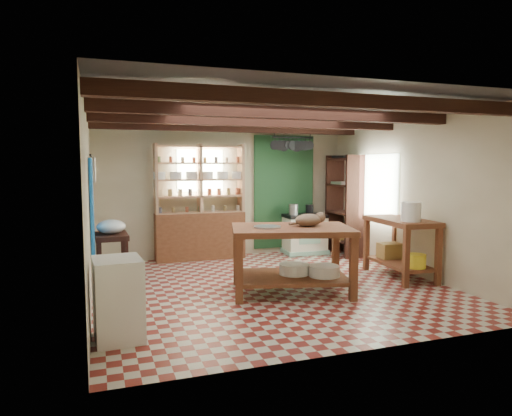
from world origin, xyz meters
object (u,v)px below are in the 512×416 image
object	(u,v)px
white_cabinet	(118,299)
work_table	(291,260)
cat	(309,220)
right_counter	(400,248)
prep_table	(112,256)
stove	(305,234)

from	to	relation	value
white_cabinet	work_table	bearing A→B (deg)	18.98
cat	work_table	bearing A→B (deg)	-178.69
white_cabinet	right_counter	xyz separation A→B (m)	(4.40, 1.25, 0.05)
work_table	white_cabinet	size ratio (longest dim) A/B	1.95
prep_table	right_counter	world-z (taller)	right_counter
stove	prep_table	world-z (taller)	stove
work_table	white_cabinet	world-z (taller)	work_table
right_counter	work_table	bearing A→B (deg)	-168.43
work_table	prep_table	bearing A→B (deg)	159.92
white_cabinet	right_counter	bearing A→B (deg)	11.84
work_table	white_cabinet	xyz separation A→B (m)	(-2.40, -1.02, -0.04)
stove	right_counter	xyz separation A→B (m)	(0.60, -2.30, 0.07)
white_cabinet	stove	bearing A→B (deg)	39.00
work_table	prep_table	size ratio (longest dim) A/B	2.30
white_cabinet	right_counter	world-z (taller)	right_counter
work_table	prep_table	distance (m)	2.91
stove	right_counter	bearing A→B (deg)	-72.45
stove	white_cabinet	size ratio (longest dim) A/B	0.97
stove	cat	bearing A→B (deg)	-111.40
right_counter	cat	distance (m)	1.85
white_cabinet	right_counter	distance (m)	4.57
stove	right_counter	distance (m)	2.37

